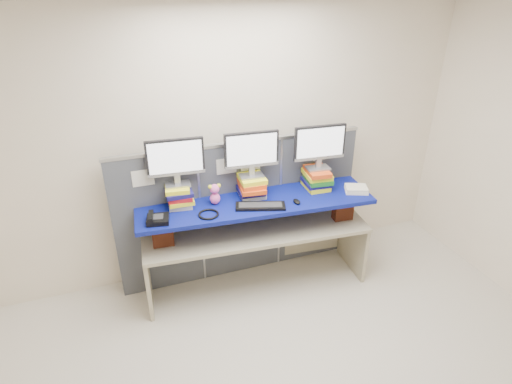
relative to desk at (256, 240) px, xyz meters
name	(u,v)px	position (x,y,z in m)	size (l,w,h in m)	color
room	(326,253)	(-0.07, -1.50, 0.85)	(5.00, 4.00, 2.80)	#F8E7CD
cubicle_partition	(241,209)	(-0.07, 0.28, 0.22)	(2.60, 0.06, 1.53)	#40434B
desk	(256,240)	(0.00, 0.00, 0.00)	(2.30, 0.84, 0.69)	tan
brick_pier_left	(162,232)	(-0.92, 0.03, 0.27)	(0.20, 0.11, 0.27)	maroon
brick_pier_right	(343,207)	(0.91, -0.13, 0.27)	(0.20, 0.11, 0.27)	maroon
blue_board	(256,203)	(0.00, 0.00, 0.43)	(2.31, 0.58, 0.04)	navy
book_stack_left	(179,195)	(-0.71, 0.18, 0.56)	(0.27, 0.32, 0.21)	#BCBAB3
book_stack_center	(251,186)	(0.00, 0.12, 0.56)	(0.28, 0.34, 0.21)	#BCBAB3
book_stack_right	(317,178)	(0.69, 0.06, 0.56)	(0.28, 0.34, 0.21)	#FFF522
monitor_left	(175,160)	(-0.71, 0.18, 0.92)	(0.53, 0.17, 0.46)	#9A999E
monitor_center	(252,152)	(0.00, 0.12, 0.92)	(0.53, 0.17, 0.46)	#9A999E
monitor_right	(320,145)	(0.69, 0.06, 0.92)	(0.53, 0.17, 0.46)	#9A999E
keyboard	(260,206)	(0.00, -0.13, 0.46)	(0.50, 0.29, 0.03)	black
mouse	(297,201)	(0.36, -0.17, 0.47)	(0.06, 0.11, 0.03)	black
desk_phone	(157,219)	(-0.96, -0.07, 0.48)	(0.22, 0.21, 0.08)	black
headset	(209,214)	(-0.50, -0.11, 0.46)	(0.19, 0.19, 0.02)	black
plush_toy	(215,194)	(-0.39, 0.08, 0.56)	(0.12, 0.09, 0.21)	#FF61B9
binder_stack	(356,189)	(1.03, -0.15, 0.48)	(0.27, 0.25, 0.05)	white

